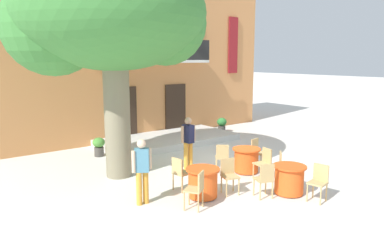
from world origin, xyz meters
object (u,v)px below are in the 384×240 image
at_px(cafe_table_middle, 203,182).
at_px(cafe_chair_front_0, 319,180).
at_px(plane_tree, 110,18).
at_px(cafe_chair_middle_2, 180,171).
at_px(cafe_chair_middle_0, 197,188).
at_px(ground_planter_right, 222,124).
at_px(cafe_chair_near_tree_1, 257,151).
at_px(pedestrian_mid_plaza, 142,168).
at_px(cafe_chair_front_2, 265,178).
at_px(ground_planter_left, 99,146).
at_px(cafe_chair_near_tree_0, 264,161).
at_px(cafe_chair_front_1, 284,166).
at_px(cafe_chair_near_tree_2, 222,156).
at_px(cafe_table_front, 289,179).
at_px(cafe_table_near_tree, 246,160).
at_px(cafe_chair_middle_1, 229,173).
at_px(pedestrian_near_entrance, 188,141).

xyz_separation_m(cafe_table_middle, cafe_chair_front_0, (2.14, -1.89, 0.14)).
distance_m(plane_tree, cafe_chair_middle_2, 4.68).
xyz_separation_m(cafe_chair_middle_0, cafe_chair_front_0, (2.71, -1.41, 0.00)).
distance_m(plane_tree, ground_planter_right, 8.54).
xyz_separation_m(cafe_chair_near_tree_1, cafe_table_middle, (-3.07, -0.99, -0.14)).
height_order(cafe_chair_front_0, pedestrian_mid_plaza, pedestrian_mid_plaza).
relative_size(cafe_chair_front_2, ground_planter_left, 1.33).
height_order(cafe_chair_middle_0, ground_planter_right, cafe_chair_middle_0).
bearing_deg(cafe_chair_near_tree_0, cafe_chair_front_0, -94.89).
bearing_deg(cafe_chair_front_0, cafe_chair_near_tree_0, 85.11).
relative_size(plane_tree, ground_planter_left, 9.32).
relative_size(cafe_chair_middle_0, pedestrian_mid_plaza, 0.57).
height_order(cafe_chair_front_1, pedestrian_mid_plaza, pedestrian_mid_plaza).
distance_m(cafe_chair_near_tree_2, cafe_table_front, 2.36).
bearing_deg(cafe_chair_near_tree_0, cafe_table_middle, -179.51).
distance_m(cafe_table_near_tree, pedestrian_mid_plaza, 3.81).
height_order(cafe_chair_near_tree_2, cafe_chair_middle_1, same).
bearing_deg(ground_planter_right, plane_tree, -157.07).
bearing_deg(cafe_table_middle, cafe_chair_front_0, -41.52).
xyz_separation_m(cafe_chair_near_tree_0, cafe_chair_middle_2, (-2.48, 0.71, 0.00)).
distance_m(cafe_chair_middle_0, ground_planter_right, 8.98).
bearing_deg(cafe_table_near_tree, cafe_chair_near_tree_2, 147.12).
bearing_deg(cafe_chair_front_0, cafe_chair_near_tree_1, 72.03).
bearing_deg(cafe_chair_front_0, cafe_chair_middle_0, 152.61).
xyz_separation_m(cafe_table_front, cafe_chair_front_1, (0.50, 0.57, 0.14)).
height_order(cafe_chair_near_tree_1, ground_planter_left, cafe_chair_near_tree_1).
distance_m(cafe_chair_front_2, pedestrian_near_entrance, 3.07).
bearing_deg(cafe_chair_near_tree_2, cafe_chair_front_0, -82.18).
relative_size(cafe_table_near_tree, cafe_chair_middle_0, 0.95).
distance_m(cafe_chair_near_tree_1, cafe_chair_middle_2, 3.26).
relative_size(ground_planter_left, pedestrian_near_entrance, 0.41).
bearing_deg(cafe_chair_front_1, cafe_table_front, -131.35).
bearing_deg(cafe_chair_front_1, cafe_chair_near_tree_2, 111.79).
relative_size(cafe_table_front, ground_planter_left, 1.27).
bearing_deg(pedestrian_near_entrance, cafe_chair_near_tree_1, -27.99).
bearing_deg(pedestrian_near_entrance, cafe_chair_front_2, -87.60).
bearing_deg(cafe_chair_middle_1, cafe_table_front, -39.65).
bearing_deg(pedestrian_near_entrance, cafe_chair_front_0, -74.85).
xyz_separation_m(cafe_chair_middle_1, pedestrian_near_entrance, (0.34, 2.23, 0.42)).
height_order(cafe_chair_middle_0, cafe_table_front, cafe_chair_middle_0).
distance_m(cafe_table_near_tree, cafe_chair_near_tree_0, 0.77).
height_order(cafe_chair_middle_0, cafe_chair_middle_2, same).
bearing_deg(cafe_chair_near_tree_1, cafe_chair_middle_0, -158.00).
relative_size(plane_tree, cafe_chair_near_tree_2, 6.99).
relative_size(cafe_table_middle, cafe_chair_front_0, 0.95).
relative_size(cafe_chair_front_1, ground_planter_left, 1.33).
height_order(cafe_chair_front_0, ground_planter_left, cafe_chair_front_0).
distance_m(cafe_chair_middle_1, ground_planter_right, 7.86).
height_order(cafe_chair_middle_2, pedestrian_near_entrance, pedestrian_near_entrance).
distance_m(cafe_chair_near_tree_2, pedestrian_mid_plaza, 3.22).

